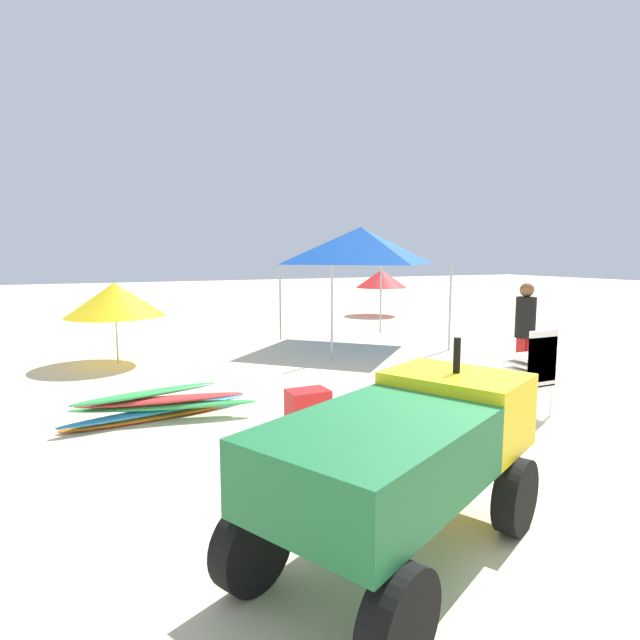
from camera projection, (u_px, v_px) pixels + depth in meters
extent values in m
plane|color=beige|center=(482.00, 494.00, 4.72)|extent=(80.00, 80.00, 0.00)
cube|color=#1E6B38|center=(379.00, 456.00, 3.43)|extent=(2.10, 1.78, 0.50)
cube|color=yellow|center=(455.00, 407.00, 4.35)|extent=(1.20, 1.34, 0.60)
cylinder|color=black|center=(457.00, 355.00, 4.30)|extent=(0.08, 0.08, 0.30)
cylinder|color=black|center=(395.00, 461.00, 4.73)|extent=(0.62, 0.43, 0.60)
cylinder|color=black|center=(515.00, 496.00, 4.05)|extent=(0.62, 0.43, 0.60)
cylinder|color=black|center=(252.00, 546.00, 3.34)|extent=(0.62, 0.43, 0.60)
cylinder|color=black|center=(400.00, 621.00, 2.66)|extent=(0.62, 0.43, 0.60)
cube|color=white|center=(528.00, 383.00, 7.04)|extent=(0.48, 0.48, 0.04)
cube|color=white|center=(542.00, 372.00, 6.82)|extent=(0.48, 0.04, 0.40)
cube|color=white|center=(528.00, 377.00, 7.03)|extent=(0.48, 0.48, 0.04)
cube|color=white|center=(542.00, 365.00, 6.81)|extent=(0.48, 0.04, 0.40)
cube|color=white|center=(529.00, 370.00, 7.02)|extent=(0.48, 0.48, 0.04)
cube|color=white|center=(542.00, 359.00, 6.80)|extent=(0.48, 0.04, 0.40)
cube|color=white|center=(529.00, 364.00, 7.01)|extent=(0.48, 0.48, 0.04)
cube|color=white|center=(543.00, 352.00, 6.78)|extent=(0.48, 0.04, 0.40)
cube|color=white|center=(529.00, 357.00, 7.00)|extent=(0.48, 0.48, 0.04)
cube|color=white|center=(543.00, 345.00, 6.77)|extent=(0.48, 0.04, 0.40)
cylinder|color=white|center=(526.00, 394.00, 7.35)|extent=(0.04, 0.04, 0.42)
cylinder|color=white|center=(504.00, 397.00, 7.17)|extent=(0.04, 0.04, 0.42)
cylinder|color=white|center=(551.00, 401.00, 6.97)|extent=(0.04, 0.04, 0.42)
cylinder|color=white|center=(528.00, 405.00, 6.79)|extent=(0.04, 0.04, 0.42)
ellipsoid|color=orange|center=(146.00, 417.00, 6.82)|extent=(2.14, 0.55, 0.08)
ellipsoid|color=#268CCC|center=(160.00, 410.00, 6.87)|extent=(2.54, 0.74, 0.08)
ellipsoid|color=green|center=(165.00, 406.00, 6.78)|extent=(2.43, 0.85, 0.08)
ellipsoid|color=red|center=(163.00, 400.00, 6.79)|extent=(2.18, 0.55, 0.08)
ellipsoid|color=green|center=(147.00, 394.00, 6.80)|extent=(1.95, 0.64, 0.08)
cylinder|color=red|center=(520.00, 363.00, 8.42)|extent=(0.14, 0.14, 0.84)
cylinder|color=red|center=(527.00, 362.00, 8.48)|extent=(0.14, 0.14, 0.84)
cylinder|color=black|center=(526.00, 317.00, 8.36)|extent=(0.32, 0.32, 0.67)
sphere|color=brown|center=(527.00, 290.00, 8.30)|extent=(0.23, 0.23, 0.23)
cylinder|color=#B2B2B7|center=(332.00, 314.00, 10.49)|extent=(0.05, 0.05, 1.97)
cylinder|color=#B2B2B7|center=(450.00, 308.00, 11.74)|extent=(0.05, 0.05, 1.97)
cylinder|color=#B2B2B7|center=(280.00, 302.00, 13.20)|extent=(0.05, 0.05, 1.97)
cylinder|color=#B2B2B7|center=(381.00, 298.00, 14.46)|extent=(0.05, 0.05, 1.97)
pyramid|color=#144CB2|center=(361.00, 245.00, 12.29)|extent=(3.02, 3.02, 0.88)
cylinder|color=beige|center=(116.00, 323.00, 10.31)|extent=(0.04, 0.04, 1.64)
cone|color=yellow|center=(115.00, 300.00, 10.25)|extent=(1.94, 1.94, 0.68)
cylinder|color=beige|center=(381.00, 292.00, 18.73)|extent=(0.04, 0.04, 1.65)
cone|color=red|center=(381.00, 279.00, 18.67)|extent=(1.85, 1.85, 0.65)
cube|color=red|center=(308.00, 405.00, 6.82)|extent=(0.54, 0.39, 0.41)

